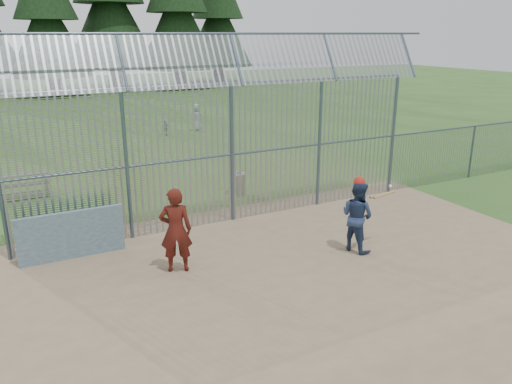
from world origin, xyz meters
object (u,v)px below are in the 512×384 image
dugout_wall (71,235)px  bleacher (1,189)px  batter (357,216)px  trash_can (238,184)px  onlooker (176,230)px

dugout_wall → bleacher: (-1.45, 5.75, -0.21)m
dugout_wall → batter: bearing=-23.4°
batter → trash_can: 5.64m
bleacher → batter: bearing=-47.2°
dugout_wall → trash_can: (5.81, 2.77, -0.24)m
batter → trash_can: bearing=-8.5°
batter → bleacher: (-7.93, 8.55, -0.52)m
onlooker → bleacher: onlooker is taller
dugout_wall → bleacher: 5.94m
bleacher → onlooker: bearing=-65.2°
batter → bleacher: bearing=27.5°
onlooker → trash_can: (3.75, 4.61, -0.65)m
dugout_wall → batter: batter is taller
dugout_wall → trash_can: 6.44m
dugout_wall → batter: size_ratio=1.38×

